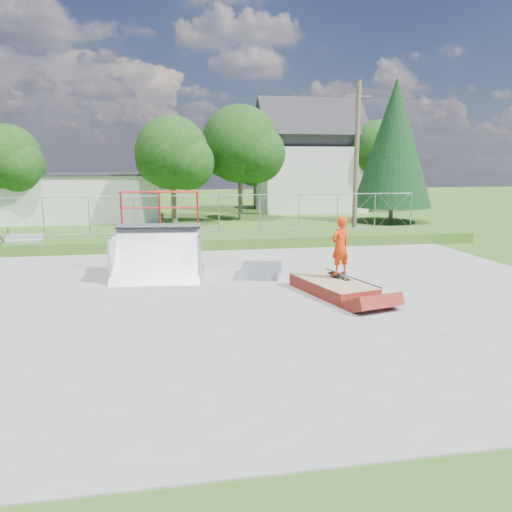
{
  "coord_description": "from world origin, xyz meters",
  "views": [
    {
      "loc": [
        -2.59,
        -13.42,
        3.8
      ],
      "look_at": [
        0.04,
        0.82,
        1.1
      ],
      "focal_mm": 35.0,
      "sensor_mm": 36.0,
      "label": 1
    }
  ],
  "objects_px": {
    "quarter_pipe": "(157,237)",
    "skater": "(340,248)",
    "flat_bank_ramp": "(260,272)",
    "grind_box": "(333,287)"
  },
  "relations": [
    {
      "from": "quarter_pipe",
      "to": "flat_bank_ramp",
      "type": "height_order",
      "value": "quarter_pipe"
    },
    {
      "from": "grind_box",
      "to": "skater",
      "type": "distance_m",
      "value": 1.17
    },
    {
      "from": "grind_box",
      "to": "skater",
      "type": "relative_size",
      "value": 1.8
    },
    {
      "from": "flat_bank_ramp",
      "to": "quarter_pipe",
      "type": "bearing_deg",
      "value": -170.14
    },
    {
      "from": "skater",
      "to": "flat_bank_ramp",
      "type": "bearing_deg",
      "value": -71.38
    },
    {
      "from": "quarter_pipe",
      "to": "flat_bank_ramp",
      "type": "relative_size",
      "value": 2.01
    },
    {
      "from": "quarter_pipe",
      "to": "skater",
      "type": "height_order",
      "value": "quarter_pipe"
    },
    {
      "from": "flat_bank_ramp",
      "to": "skater",
      "type": "relative_size",
      "value": 0.82
    },
    {
      "from": "grind_box",
      "to": "flat_bank_ramp",
      "type": "relative_size",
      "value": 2.18
    },
    {
      "from": "flat_bank_ramp",
      "to": "grind_box",
      "type": "bearing_deg",
      "value": -38.38
    }
  ]
}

